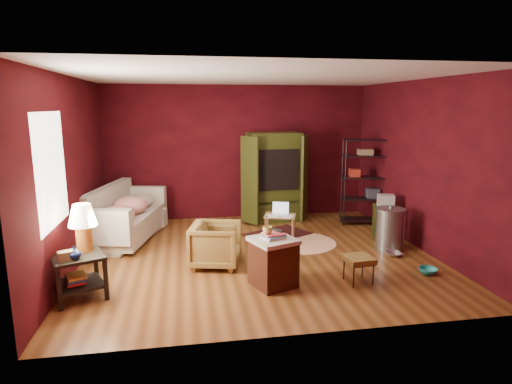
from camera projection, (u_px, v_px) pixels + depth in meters
room at (256, 169)px, 6.62m from camera, size 5.54×5.04×2.84m
sofa at (127, 219)px, 7.66m from camera, size 1.19×1.97×0.74m
armchair at (216, 243)px, 6.39m from camera, size 0.80×0.84×0.72m
pet_bowl_steel at (394, 249)px, 6.84m from camera, size 0.26×0.09×0.25m
pet_bowl_turquoise at (428, 265)px, 6.12m from camera, size 0.27×0.16×0.26m
vase at (74, 253)px, 5.11m from camera, size 0.18×0.19×0.16m
mug at (267, 229)px, 5.54m from camera, size 0.15×0.14×0.12m
side_table at (80, 242)px, 5.33m from camera, size 0.77×0.77×1.17m
sofa_cushions at (124, 216)px, 7.63m from camera, size 1.31×2.26×0.89m
hamper at (273, 261)px, 5.68m from camera, size 0.69×0.69×0.75m
footstool at (359, 260)px, 5.78m from camera, size 0.39×0.39×0.37m
rug_round at (300, 243)px, 7.52m from camera, size 1.57×1.57×0.01m
rug_oriental at (277, 234)px, 8.00m from camera, size 1.36×1.19×0.01m
laptop_desk at (280, 218)px, 7.60m from camera, size 0.63×0.54×0.67m
tv_armoire at (274, 176)px, 8.82m from camera, size 1.44×0.85×1.84m
wire_shelving at (364, 178)px, 8.57m from camera, size 0.90×0.52×1.73m
small_stand at (385, 206)px, 7.67m from camera, size 0.51×0.51×0.81m
trash_can at (390, 229)px, 7.12m from camera, size 0.54×0.54×0.76m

